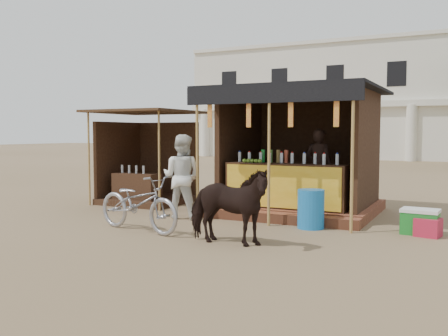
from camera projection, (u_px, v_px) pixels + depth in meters
ground at (184, 236)px, 8.81m from camera, size 120.00×120.00×0.00m
main_stall at (299, 168)px, 11.28m from camera, size 3.60×3.61×2.78m
secondary_stall at (144, 170)px, 13.05m from camera, size 2.40×2.40×2.38m
cow at (228, 206)px, 8.05m from camera, size 1.52×0.72×1.27m
motorbike at (138, 203)px, 9.19m from camera, size 2.10×1.08×1.05m
bystander at (182, 177)px, 10.56m from camera, size 0.94×0.78×1.78m
blue_barrel at (311, 209)px, 9.47m from camera, size 0.58×0.58×0.74m
red_crate at (428, 227)px, 8.75m from camera, size 0.48×0.45×0.32m
cooler at (420, 221)px, 8.92m from camera, size 0.67×0.49×0.46m
background_building at (374, 103)px, 36.15m from camera, size 26.00×7.45×8.18m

